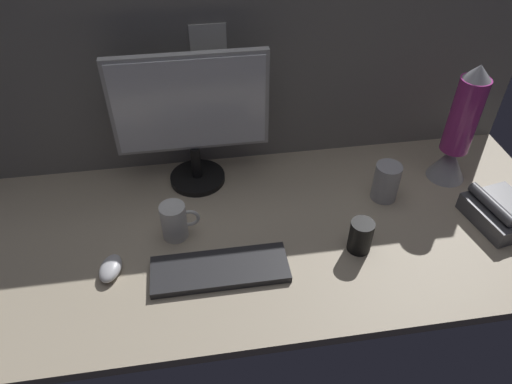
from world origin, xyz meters
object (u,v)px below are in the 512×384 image
mouse (111,268)px  mug_steel (386,182)px  monitor (191,115)px  keyboard (220,269)px  lava_lamp (458,134)px  mug_ceramic_white (175,221)px  desk_phone (501,213)px  mug_black_travel (361,236)px

mouse → mug_steel: bearing=25.3°
monitor → keyboard: 47.38cm
mug_steel → lava_lamp: lava_lamp is taller
mug_ceramic_white → desk_phone: 96.37cm
mug_black_travel → mug_steel: size_ratio=0.81×
monitor → mouse: bearing=-124.8°
mug_ceramic_white → lava_lamp: 91.52cm
mouse → keyboard: bearing=4.5°
mug_steel → lava_lamp: 27.45cm
desk_phone → monitor: bearing=159.1°
lava_lamp → desk_phone: size_ratio=1.84×
keyboard → desk_phone: (84.74, 7.13, 2.19)cm
mug_ceramic_white → mug_steel: bearing=5.9°
keyboard → mug_black_travel: 39.94cm
keyboard → mug_steel: size_ratio=2.99×
mug_steel → lava_lamp: (24.27, 7.02, 10.71)cm
keyboard → desk_phone: 85.07cm
mug_black_travel → lava_lamp: 48.91cm
mouse → mug_black_travel: bearing=11.4°
mug_steel → desk_phone: bearing=-27.1°
monitor → desk_phone: size_ratio=2.15×
keyboard → mug_black_travel: (39.66, 2.59, 3.98)cm
mouse → mug_black_travel: 68.80cm
monitor → mug_steel: bearing=-17.4°
monitor → desk_phone: (88.34, -33.71, -21.57)cm
keyboard → lava_lamp: bearing=21.0°
keyboard → desk_phone: desk_phone is taller
mug_black_travel → desk_phone: size_ratio=0.46×
keyboard → mug_ceramic_white: mug_ceramic_white is taller
mug_black_travel → mouse: bearing=178.6°
keyboard → mug_ceramic_white: bearing=125.5°
mug_black_travel → desk_phone: (45.08, 4.54, -1.79)cm
mouse → desk_phone: size_ratio=0.44×
mug_steel → mug_ceramic_white: mug_steel is taller
lava_lamp → desk_phone: 27.14cm
mug_black_travel → mug_steel: (14.64, 20.11, 1.20)cm
lava_lamp → mug_black_travel: bearing=-145.1°
mug_ceramic_white → lava_lamp: lava_lamp is taller
monitor → mug_black_travel: bearing=-41.5°
lava_lamp → mug_steel: bearing=-163.9°
keyboard → lava_lamp: 85.49cm
mug_ceramic_white → mouse: bearing=-146.9°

